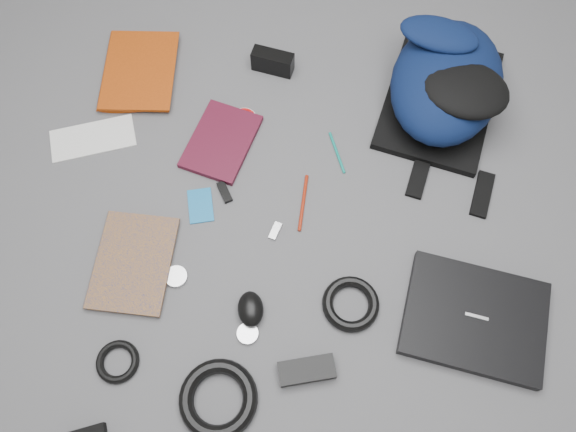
{
  "coord_description": "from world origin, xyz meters",
  "views": [
    {
      "loc": [
        -0.01,
        -0.54,
        1.26
      ],
      "look_at": [
        0.0,
        0.0,
        0.02
      ],
      "focal_mm": 35.0,
      "sensor_mm": 36.0,
      "label": 1
    }
  ],
  "objects_px": {
    "textbook_red": "(104,71)",
    "compact_camera": "(273,62)",
    "comic_book": "(97,259)",
    "backpack": "(447,81)",
    "dvd_case": "(221,142)",
    "mouse": "(251,309)",
    "power_brick": "(307,370)",
    "laptop": "(475,318)"
  },
  "relations": [
    {
      "from": "textbook_red",
      "to": "compact_camera",
      "type": "distance_m",
      "value": 0.46
    },
    {
      "from": "comic_book",
      "to": "backpack",
      "type": "bearing_deg",
      "value": 34.25
    },
    {
      "from": "textbook_red",
      "to": "dvd_case",
      "type": "bearing_deg",
      "value": -32.41
    },
    {
      "from": "dvd_case",
      "to": "mouse",
      "type": "bearing_deg",
      "value": -57.96
    },
    {
      "from": "textbook_red",
      "to": "power_brick",
      "type": "distance_m",
      "value": 0.96
    },
    {
      "from": "mouse",
      "to": "textbook_red",
      "type": "bearing_deg",
      "value": 115.98
    },
    {
      "from": "mouse",
      "to": "power_brick",
      "type": "distance_m",
      "value": 0.18
    },
    {
      "from": "laptop",
      "to": "comic_book",
      "type": "height_order",
      "value": "laptop"
    },
    {
      "from": "laptop",
      "to": "textbook_red",
      "type": "relative_size",
      "value": 1.18
    },
    {
      "from": "laptop",
      "to": "comic_book",
      "type": "bearing_deg",
      "value": -174.18
    },
    {
      "from": "laptop",
      "to": "mouse",
      "type": "xyz_separation_m",
      "value": [
        -0.5,
        0.03,
        0.01
      ]
    },
    {
      "from": "comic_book",
      "to": "dvd_case",
      "type": "distance_m",
      "value": 0.42
    },
    {
      "from": "laptop",
      "to": "power_brick",
      "type": "xyz_separation_m",
      "value": [
        -0.38,
        -0.11,
        -0.0
      ]
    },
    {
      "from": "laptop",
      "to": "power_brick",
      "type": "relative_size",
      "value": 2.54
    },
    {
      "from": "backpack",
      "to": "dvd_case",
      "type": "bearing_deg",
      "value": -148.72
    },
    {
      "from": "mouse",
      "to": "laptop",
      "type": "bearing_deg",
      "value": -8.48
    },
    {
      "from": "backpack",
      "to": "mouse",
      "type": "height_order",
      "value": "backpack"
    },
    {
      "from": "textbook_red",
      "to": "compact_camera",
      "type": "bearing_deg",
      "value": 3.32
    },
    {
      "from": "textbook_red",
      "to": "comic_book",
      "type": "relative_size",
      "value": 1.08
    },
    {
      "from": "dvd_case",
      "to": "mouse",
      "type": "relative_size",
      "value": 2.58
    },
    {
      "from": "dvd_case",
      "to": "laptop",
      "type": "bearing_deg",
      "value": -17.3
    },
    {
      "from": "comic_book",
      "to": "mouse",
      "type": "distance_m",
      "value": 0.39
    },
    {
      "from": "textbook_red",
      "to": "power_brick",
      "type": "bearing_deg",
      "value": -54.44
    },
    {
      "from": "dvd_case",
      "to": "mouse",
      "type": "xyz_separation_m",
      "value": [
        0.08,
        -0.44,
        0.01
      ]
    },
    {
      "from": "comic_book",
      "to": "power_brick",
      "type": "relative_size",
      "value": 1.99
    },
    {
      "from": "backpack",
      "to": "comic_book",
      "type": "distance_m",
      "value": 0.97
    },
    {
      "from": "textbook_red",
      "to": "mouse",
      "type": "height_order",
      "value": "mouse"
    },
    {
      "from": "backpack",
      "to": "compact_camera",
      "type": "bearing_deg",
      "value": -174.99
    },
    {
      "from": "comic_book",
      "to": "compact_camera",
      "type": "relative_size",
      "value": 2.16
    },
    {
      "from": "backpack",
      "to": "textbook_red",
      "type": "relative_size",
      "value": 1.64
    },
    {
      "from": "dvd_case",
      "to": "power_brick",
      "type": "bearing_deg",
      "value": -48.97
    },
    {
      "from": "backpack",
      "to": "laptop",
      "type": "xyz_separation_m",
      "value": [
        0.01,
        -0.59,
        -0.07
      ]
    },
    {
      "from": "laptop",
      "to": "textbook_red",
      "type": "xyz_separation_m",
      "value": [
        -0.91,
        0.69,
        -0.0
      ]
    },
    {
      "from": "laptop",
      "to": "dvd_case",
      "type": "relative_size",
      "value": 1.46
    },
    {
      "from": "mouse",
      "to": "power_brick",
      "type": "relative_size",
      "value": 0.67
    },
    {
      "from": "backpack",
      "to": "power_brick",
      "type": "height_order",
      "value": "backpack"
    },
    {
      "from": "backpack",
      "to": "comic_book",
      "type": "bearing_deg",
      "value": -133.54
    },
    {
      "from": "textbook_red",
      "to": "mouse",
      "type": "xyz_separation_m",
      "value": [
        0.41,
        -0.67,
        0.01
      ]
    },
    {
      "from": "backpack",
      "to": "dvd_case",
      "type": "distance_m",
      "value": 0.6
    },
    {
      "from": "mouse",
      "to": "backpack",
      "type": "bearing_deg",
      "value": 43.27
    },
    {
      "from": "comic_book",
      "to": "dvd_case",
      "type": "xyz_separation_m",
      "value": [
        0.28,
        0.32,
        -0.0
      ]
    },
    {
      "from": "backpack",
      "to": "mouse",
      "type": "distance_m",
      "value": 0.75
    }
  ]
}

